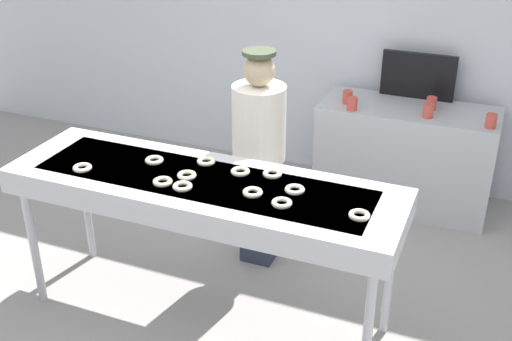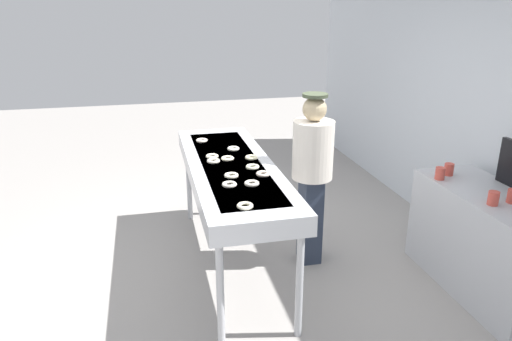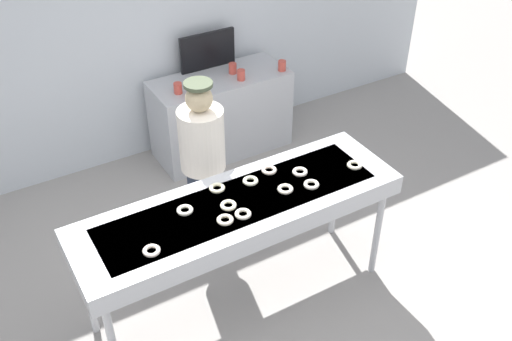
{
  "view_description": "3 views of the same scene",
  "coord_description": "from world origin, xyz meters",
  "px_view_note": "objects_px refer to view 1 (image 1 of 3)",
  "views": [
    {
      "loc": [
        1.59,
        -3.03,
        2.81
      ],
      "look_at": [
        0.27,
        0.2,
        1.05
      ],
      "focal_mm": 44.58,
      "sensor_mm": 36.0,
      "label": 1
    },
    {
      "loc": [
        4.01,
        -0.7,
        2.41
      ],
      "look_at": [
        0.3,
        0.16,
        1.05
      ],
      "focal_mm": 33.61,
      "sensor_mm": 36.0,
      "label": 2
    },
    {
      "loc": [
        -1.56,
        -2.89,
        3.7
      ],
      "look_at": [
        0.29,
        0.26,
        1.04
      ],
      "focal_mm": 41.02,
      "sensor_mm": 36.0,
      "label": 3
    }
  ],
  "objects_px": {
    "fryer_conveyor": "(203,191)",
    "sugar_donut_6": "(272,174)",
    "sugar_donut_3": "(187,175)",
    "sugar_donut_10": "(206,161)",
    "sugar_donut_1": "(282,203)",
    "paper_cup_3": "(347,97)",
    "paper_cup_1": "(428,111)",
    "sugar_donut_9": "(359,215)",
    "paper_cup_2": "(431,103)",
    "sugar_donut_0": "(240,172)",
    "sugar_donut_5": "(253,192)",
    "sugar_donut_2": "(295,190)",
    "paper_cup_0": "(352,104)",
    "sugar_donut_4": "(82,168)",
    "sugar_donut_8": "(182,186)",
    "prep_counter": "(405,156)",
    "sugar_donut_11": "(154,160)",
    "paper_cup_4": "(491,121)",
    "sugar_donut_7": "(163,182)",
    "menu_display": "(418,76)",
    "worker_baker": "(259,145)"
  },
  "relations": [
    {
      "from": "paper_cup_2",
      "to": "paper_cup_3",
      "type": "xyz_separation_m",
      "value": [
        -0.68,
        -0.11,
        0.0
      ]
    },
    {
      "from": "sugar_donut_2",
      "to": "worker_baker",
      "type": "height_order",
      "value": "worker_baker"
    },
    {
      "from": "sugar_donut_4",
      "to": "sugar_donut_6",
      "type": "height_order",
      "value": "same"
    },
    {
      "from": "sugar_donut_8",
      "to": "menu_display",
      "type": "relative_size",
      "value": 0.19
    },
    {
      "from": "sugar_donut_8",
      "to": "paper_cup_0",
      "type": "bearing_deg",
      "value": 75.16
    },
    {
      "from": "sugar_donut_3",
      "to": "paper_cup_0",
      "type": "relative_size",
      "value": 1.06
    },
    {
      "from": "sugar_donut_1",
      "to": "prep_counter",
      "type": "relative_size",
      "value": 0.08
    },
    {
      "from": "sugar_donut_0",
      "to": "sugar_donut_4",
      "type": "bearing_deg",
      "value": -160.73
    },
    {
      "from": "fryer_conveyor",
      "to": "sugar_donut_8",
      "type": "height_order",
      "value": "sugar_donut_8"
    },
    {
      "from": "sugar_donut_10",
      "to": "prep_counter",
      "type": "relative_size",
      "value": 0.08
    },
    {
      "from": "sugar_donut_6",
      "to": "paper_cup_4",
      "type": "xyz_separation_m",
      "value": [
        1.17,
        1.65,
        -0.1
      ]
    },
    {
      "from": "paper_cup_2",
      "to": "sugar_donut_0",
      "type": "bearing_deg",
      "value": -114.84
    },
    {
      "from": "sugar_donut_2",
      "to": "paper_cup_3",
      "type": "xyz_separation_m",
      "value": [
        -0.18,
        1.89,
        -0.1
      ]
    },
    {
      "from": "sugar_donut_0",
      "to": "sugar_donut_5",
      "type": "xyz_separation_m",
      "value": [
        0.17,
        -0.22,
        0.0
      ]
    },
    {
      "from": "sugar_donut_1",
      "to": "sugar_donut_9",
      "type": "xyz_separation_m",
      "value": [
        0.43,
        0.03,
        0.0
      ]
    },
    {
      "from": "sugar_donut_0",
      "to": "sugar_donut_11",
      "type": "relative_size",
      "value": 1.0
    },
    {
      "from": "worker_baker",
      "to": "sugar_donut_1",
      "type": "bearing_deg",
      "value": 115.57
    },
    {
      "from": "sugar_donut_6",
      "to": "prep_counter",
      "type": "xyz_separation_m",
      "value": [
        0.53,
        1.85,
        -0.6
      ]
    },
    {
      "from": "sugar_donut_11",
      "to": "sugar_donut_8",
      "type": "bearing_deg",
      "value": -36.18
    },
    {
      "from": "sugar_donut_10",
      "to": "menu_display",
      "type": "xyz_separation_m",
      "value": [
        0.98,
        2.1,
        0.05
      ]
    },
    {
      "from": "sugar_donut_6",
      "to": "paper_cup_4",
      "type": "height_order",
      "value": "sugar_donut_6"
    },
    {
      "from": "sugar_donut_10",
      "to": "paper_cup_0",
      "type": "bearing_deg",
      "value": 71.41
    },
    {
      "from": "sugar_donut_8",
      "to": "menu_display",
      "type": "xyz_separation_m",
      "value": [
        0.96,
        2.46,
        0.05
      ]
    },
    {
      "from": "sugar_donut_3",
      "to": "sugar_donut_10",
      "type": "bearing_deg",
      "value": 83.95
    },
    {
      "from": "fryer_conveyor",
      "to": "sugar_donut_6",
      "type": "relative_size",
      "value": 20.96
    },
    {
      "from": "paper_cup_3",
      "to": "sugar_donut_8",
      "type": "bearing_deg",
      "value": -101.87
    },
    {
      "from": "sugar_donut_5",
      "to": "paper_cup_0",
      "type": "distance_m",
      "value": 1.88
    },
    {
      "from": "paper_cup_1",
      "to": "paper_cup_3",
      "type": "height_order",
      "value": "same"
    },
    {
      "from": "sugar_donut_0",
      "to": "sugar_donut_2",
      "type": "height_order",
      "value": "same"
    },
    {
      "from": "sugar_donut_6",
      "to": "sugar_donut_11",
      "type": "height_order",
      "value": "same"
    },
    {
      "from": "sugar_donut_9",
      "to": "paper_cup_2",
      "type": "relative_size",
      "value": 1.06
    },
    {
      "from": "sugar_donut_7",
      "to": "prep_counter",
      "type": "relative_size",
      "value": 0.08
    },
    {
      "from": "sugar_donut_10",
      "to": "sugar_donut_11",
      "type": "relative_size",
      "value": 1.0
    },
    {
      "from": "sugar_donut_1",
      "to": "paper_cup_3",
      "type": "relative_size",
      "value": 1.06
    },
    {
      "from": "fryer_conveyor",
      "to": "sugar_donut_1",
      "type": "bearing_deg",
      "value": -11.58
    },
    {
      "from": "sugar_donut_5",
      "to": "menu_display",
      "type": "relative_size",
      "value": 0.19
    },
    {
      "from": "sugar_donut_4",
      "to": "paper_cup_4",
      "type": "bearing_deg",
      "value": 41.38
    },
    {
      "from": "paper_cup_3",
      "to": "sugar_donut_10",
      "type": "bearing_deg",
      "value": -104.81
    },
    {
      "from": "sugar_donut_5",
      "to": "paper_cup_4",
      "type": "xyz_separation_m",
      "value": [
        1.19,
        1.91,
        -0.1
      ]
    },
    {
      "from": "fryer_conveyor",
      "to": "sugar_donut_7",
      "type": "bearing_deg",
      "value": -143.03
    },
    {
      "from": "sugar_donut_5",
      "to": "paper_cup_2",
      "type": "bearing_deg",
      "value": 71.5
    },
    {
      "from": "sugar_donut_3",
      "to": "sugar_donut_10",
      "type": "relative_size",
      "value": 1.0
    },
    {
      "from": "sugar_donut_2",
      "to": "sugar_donut_6",
      "type": "distance_m",
      "value": 0.24
    },
    {
      "from": "sugar_donut_0",
      "to": "sugar_donut_3",
      "type": "xyz_separation_m",
      "value": [
        -0.28,
        -0.17,
        0.0
      ]
    },
    {
      "from": "sugar_donut_3",
      "to": "paper_cup_0",
      "type": "bearing_deg",
      "value": 72.85
    },
    {
      "from": "sugar_donut_6",
      "to": "sugar_donut_7",
      "type": "bearing_deg",
      "value": -148.74
    },
    {
      "from": "sugar_donut_11",
      "to": "prep_counter",
      "type": "bearing_deg",
      "value": 56.58
    },
    {
      "from": "sugar_donut_1",
      "to": "sugar_donut_6",
      "type": "bearing_deg",
      "value": 119.29
    },
    {
      "from": "paper_cup_0",
      "to": "menu_display",
      "type": "distance_m",
      "value": 0.68
    },
    {
      "from": "worker_baker",
      "to": "prep_counter",
      "type": "relative_size",
      "value": 1.12
    }
  ]
}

